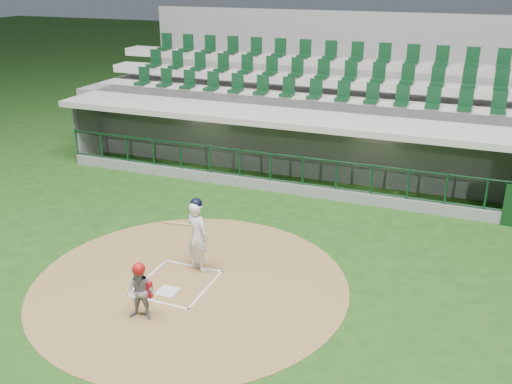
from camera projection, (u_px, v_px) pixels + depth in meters
ground at (183, 277)px, 13.26m from camera, size 120.00×120.00×0.00m
dirt_circle at (190, 284)px, 12.98m from camera, size 7.20×7.20×0.01m
home_plate at (168, 291)px, 12.65m from camera, size 0.43×0.43×0.02m
batter_box_chalk at (176, 283)px, 13.00m from camera, size 1.55×1.80×0.01m
dugout_structure at (289, 147)px, 19.67m from camera, size 16.40×3.70×3.00m
seating_deck at (314, 113)px, 22.18m from camera, size 17.00×6.72×5.15m
batter at (197, 234)px, 13.27m from camera, size 0.91×0.96×1.83m
catcher at (141, 291)px, 11.48m from camera, size 0.64×0.53×1.28m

